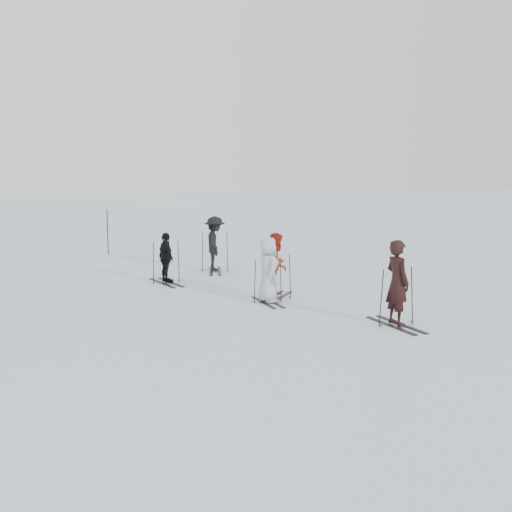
% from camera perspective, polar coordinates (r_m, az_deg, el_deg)
% --- Properties ---
extents(ground, '(120.00, 120.00, 0.00)m').
position_cam_1_polar(ground, '(17.13, 0.95, -3.77)').
color(ground, silver).
rests_on(ground, ground).
extents(skier_near_dark, '(0.54, 0.74, 1.88)m').
position_cam_1_polar(skier_near_dark, '(14.40, 12.44, -2.42)').
color(skier_near_dark, black).
rests_on(skier_near_dark, ground).
extents(skier_red, '(1.02, 1.05, 1.71)m').
position_cam_1_polar(skier_red, '(17.09, 1.85, -0.89)').
color(skier_red, '#9B2211').
rests_on(skier_red, ground).
extents(skier_grey, '(0.59, 0.85, 1.66)m').
position_cam_1_polar(skier_grey, '(16.44, 1.07, -1.32)').
color(skier_grey, '#B5B9BF').
rests_on(skier_grey, ground).
extents(skier_uphill_left, '(0.58, 0.94, 1.50)m').
position_cam_1_polar(skier_uphill_left, '(19.34, -8.00, -0.22)').
color(skier_uphill_left, black).
rests_on(skier_uphill_left, ground).
extents(skier_uphill_far, '(0.90, 1.29, 1.81)m').
position_cam_1_polar(skier_uphill_far, '(21.29, -3.68, 1.03)').
color(skier_uphill_far, black).
rests_on(skier_uphill_far, ground).
extents(skis_near_dark, '(1.94, 1.20, 1.34)m').
position_cam_1_polar(skis_near_dark, '(14.45, 12.41, -3.49)').
color(skis_near_dark, black).
rests_on(skis_near_dark, ground).
extents(skis_red, '(1.89, 1.76, 1.24)m').
position_cam_1_polar(skis_red, '(17.13, 1.85, -1.66)').
color(skis_red, black).
rests_on(skis_red, ground).
extents(skis_grey, '(1.66, 0.96, 1.17)m').
position_cam_1_polar(skis_grey, '(16.48, 1.06, -2.17)').
color(skis_grey, black).
rests_on(skis_grey, ground).
extents(skis_uphill_left, '(2.00, 1.39, 1.32)m').
position_cam_1_polar(skis_uphill_left, '(19.35, -7.99, -0.48)').
color(skis_uphill_left, black).
rests_on(skis_uphill_left, ground).
extents(skis_uphill_far, '(2.00, 1.34, 1.34)m').
position_cam_1_polar(skis_uphill_far, '(21.32, -3.67, 0.40)').
color(skis_uphill_far, black).
rests_on(skis_uphill_far, ground).
extents(piste_marker, '(0.05, 0.05, 1.78)m').
position_cam_1_polar(piste_marker, '(25.91, -13.05, 2.07)').
color(piste_marker, black).
rests_on(piste_marker, ground).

